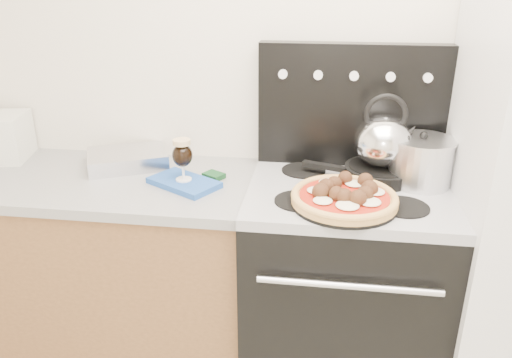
% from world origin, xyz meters
% --- Properties ---
extents(room_shell, '(3.52, 3.01, 2.52)m').
position_xyz_m(room_shell, '(0.00, 0.29, 1.25)').
color(room_shell, beige).
rests_on(room_shell, ground).
extents(base_cabinet, '(1.45, 0.60, 0.86)m').
position_xyz_m(base_cabinet, '(-1.02, 1.20, 0.43)').
color(base_cabinet, brown).
rests_on(base_cabinet, ground).
extents(countertop, '(1.48, 0.63, 0.04)m').
position_xyz_m(countertop, '(-1.02, 1.20, 0.88)').
color(countertop, gray).
rests_on(countertop, base_cabinet).
extents(stove_body, '(0.76, 0.65, 0.88)m').
position_xyz_m(stove_body, '(0.08, 1.18, 0.44)').
color(stove_body, black).
rests_on(stove_body, ground).
extents(cooktop, '(0.76, 0.65, 0.04)m').
position_xyz_m(cooktop, '(0.08, 1.18, 0.90)').
color(cooktop, '#ADADB2').
rests_on(cooktop, stove_body).
extents(backguard, '(0.76, 0.08, 0.50)m').
position_xyz_m(backguard, '(0.08, 1.45, 1.17)').
color(backguard, black).
rests_on(backguard, cooktop).
extents(foil_sheet, '(0.40, 0.36, 0.07)m').
position_xyz_m(foil_sheet, '(-0.86, 1.33, 0.93)').
color(foil_sheet, white).
rests_on(foil_sheet, countertop).
extents(oven_mitt, '(0.32, 0.27, 0.02)m').
position_xyz_m(oven_mitt, '(-0.56, 1.16, 0.91)').
color(oven_mitt, '#2556B2').
rests_on(oven_mitt, countertop).
extents(beer_glass, '(0.09, 0.09, 0.17)m').
position_xyz_m(beer_glass, '(-0.56, 1.16, 1.01)').
color(beer_glass, black).
rests_on(beer_glass, oven_mitt).
extents(pizza_pan, '(0.37, 0.37, 0.01)m').
position_xyz_m(pizza_pan, '(0.06, 1.01, 0.93)').
color(pizza_pan, black).
rests_on(pizza_pan, cooktop).
extents(pizza, '(0.43, 0.43, 0.05)m').
position_xyz_m(pizza, '(0.06, 1.01, 0.96)').
color(pizza, '#CC9046').
rests_on(pizza, pizza_pan).
extents(skillet, '(0.35, 0.35, 0.05)m').
position_xyz_m(skillet, '(0.20, 1.29, 0.94)').
color(skillet, black).
rests_on(skillet, cooktop).
extents(tea_kettle, '(0.28, 0.28, 0.24)m').
position_xyz_m(tea_kettle, '(0.20, 1.29, 1.09)').
color(tea_kettle, silver).
rests_on(tea_kettle, skillet).
extents(stock_pot, '(0.28, 0.28, 0.17)m').
position_xyz_m(stock_pot, '(0.34, 1.26, 1.01)').
color(stock_pot, silver).
rests_on(stock_pot, cooktop).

